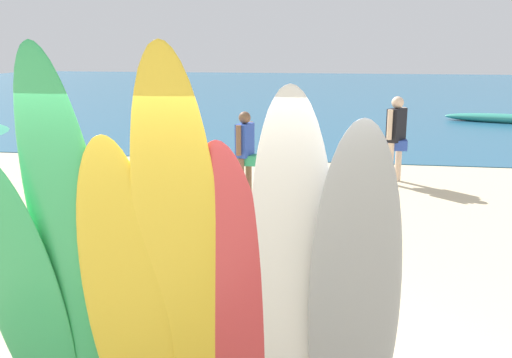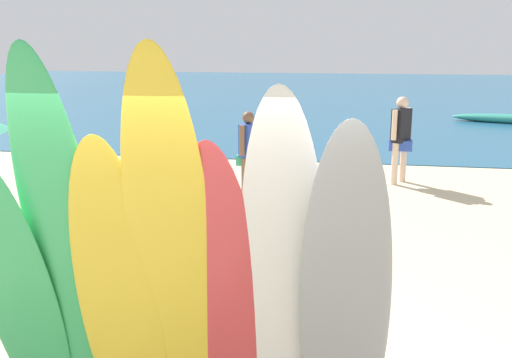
# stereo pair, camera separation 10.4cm
# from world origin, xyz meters

# --- Properties ---
(ground) EXTENTS (60.00, 60.00, 0.00)m
(ground) POSITION_xyz_m (0.00, 14.00, 0.00)
(ground) COLOR beige
(ocean_water) EXTENTS (60.00, 40.00, 0.02)m
(ocean_water) POSITION_xyz_m (0.00, 29.58, 0.01)
(ocean_water) COLOR #235B7F
(ocean_water) RESTS_ON ground
(surfboard_rack) EXTENTS (2.46, 0.07, 0.62)m
(surfboard_rack) POSITION_xyz_m (0.00, 0.00, 0.48)
(surfboard_rack) COLOR brown
(surfboard_rack) RESTS_ON ground
(surfboard_green_0) EXTENTS (0.56, 0.69, 2.17)m
(surfboard_green_0) POSITION_xyz_m (-1.05, -0.56, 1.09)
(surfboard_green_0) COLOR #38B266
(surfboard_green_0) RESTS_ON ground
(surfboard_green_1) EXTENTS (0.54, 0.74, 2.79)m
(surfboard_green_1) POSITION_xyz_m (-0.66, -0.59, 1.40)
(surfboard_green_1) COLOR #38B266
(surfboard_green_1) RESTS_ON ground
(surfboard_yellow_2) EXTENTS (0.58, 0.62, 2.29)m
(surfboard_yellow_2) POSITION_xyz_m (-0.35, -0.58, 1.15)
(surfboard_yellow_2) COLOR yellow
(surfboard_yellow_2) RESTS_ON ground
(surfboard_yellow_3) EXTENTS (0.59, 0.83, 2.79)m
(surfboard_yellow_3) POSITION_xyz_m (0.02, -0.61, 1.40)
(surfboard_yellow_3) COLOR yellow
(surfboard_yellow_3) RESTS_ON ground
(surfboard_red_4) EXTENTS (0.58, 0.65, 2.27)m
(surfboard_red_4) POSITION_xyz_m (0.31, -0.53, 1.14)
(surfboard_red_4) COLOR #D13D42
(surfboard_red_4) RESTS_ON ground
(surfboard_white_5) EXTENTS (0.53, 0.67, 2.58)m
(surfboard_white_5) POSITION_xyz_m (0.69, -0.59, 1.29)
(surfboard_white_5) COLOR white
(surfboard_white_5) RESTS_ON ground
(surfboard_grey_6) EXTENTS (0.54, 0.74, 2.43)m
(surfboard_grey_6) POSITION_xyz_m (1.04, -0.65, 1.21)
(surfboard_grey_6) COLOR #999EA3
(surfboard_grey_6) RESTS_ON ground
(beachgoer_by_water) EXTENTS (0.41, 0.58, 1.58)m
(beachgoer_by_water) POSITION_xyz_m (-0.79, 6.22, 0.91)
(beachgoer_by_water) COLOR brown
(beachgoer_by_water) RESTS_ON ground
(beachgoer_midbeach) EXTENTS (0.45, 0.57, 1.74)m
(beachgoer_midbeach) POSITION_xyz_m (1.99, 7.82, 1.00)
(beachgoer_midbeach) COLOR beige
(beachgoer_midbeach) RESTS_ON ground
(beach_chair_red) EXTENTS (0.54, 0.73, 0.81)m
(beach_chair_red) POSITION_xyz_m (-1.80, 2.04, 0.43)
(beach_chair_red) COLOR #B7B7BC
(beach_chair_red) RESTS_ON ground
(distant_boat) EXTENTS (4.29, 1.80, 0.34)m
(distant_boat) POSITION_xyz_m (6.66, 17.34, 0.15)
(distant_boat) COLOR teal
(distant_boat) RESTS_ON ground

